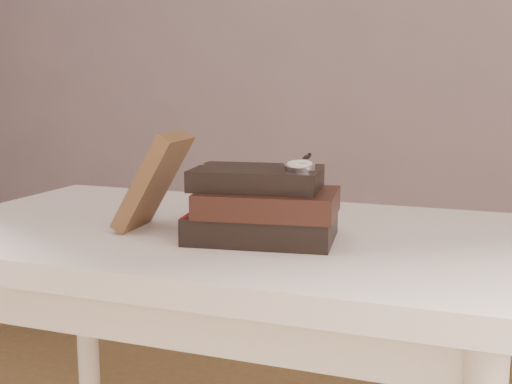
% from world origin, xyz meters
% --- Properties ---
extents(table, '(1.00, 0.60, 0.75)m').
position_xyz_m(table, '(0.00, 0.35, 0.66)').
color(table, silver).
rests_on(table, ground).
extents(book_stack, '(0.25, 0.19, 0.11)m').
position_xyz_m(book_stack, '(0.11, 0.29, 0.80)').
color(book_stack, black).
rests_on(book_stack, table).
extents(journal, '(0.12, 0.12, 0.17)m').
position_xyz_m(journal, '(-0.09, 0.29, 0.83)').
color(journal, '#432C19').
rests_on(journal, table).
extents(pocket_watch, '(0.05, 0.15, 0.02)m').
position_xyz_m(pocket_watch, '(0.17, 0.29, 0.87)').
color(pocket_watch, silver).
rests_on(pocket_watch, book_stack).
extents(eyeglasses, '(0.11, 0.12, 0.05)m').
position_xyz_m(eyeglasses, '(0.01, 0.36, 0.81)').
color(eyeglasses, silver).
rests_on(eyeglasses, book_stack).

